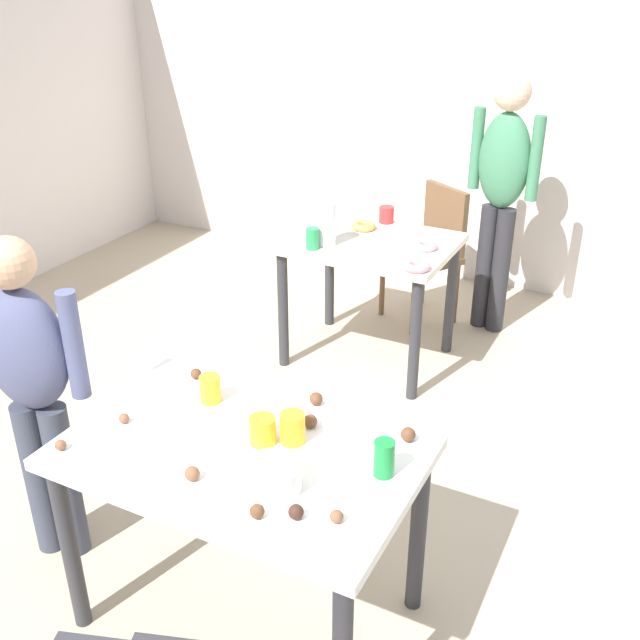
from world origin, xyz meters
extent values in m
plane|color=tan|center=(0.00, 0.00, 0.00)|extent=(6.40, 6.40, 0.00)
cube|color=silver|center=(0.00, 3.20, 1.30)|extent=(6.40, 0.10, 2.60)
cube|color=white|center=(-0.04, -0.24, 0.73)|extent=(1.17, 0.75, 0.04)
cylinder|color=#2D2D33|center=(-0.57, -0.55, 0.35)|extent=(0.06, 0.06, 0.71)
cylinder|color=#2D2D33|center=(-0.57, 0.08, 0.35)|extent=(0.06, 0.06, 0.71)
cylinder|color=#2D2D33|center=(0.48, 0.08, 0.35)|extent=(0.06, 0.06, 0.71)
cube|color=silver|center=(-0.44, 1.73, 0.73)|extent=(0.92, 0.72, 0.04)
cylinder|color=#2D2D33|center=(-0.84, 1.43, 0.35)|extent=(0.06, 0.06, 0.71)
cylinder|color=#2D2D33|center=(-0.04, 1.43, 0.35)|extent=(0.06, 0.06, 0.71)
cylinder|color=#2D2D33|center=(-0.84, 2.03, 0.35)|extent=(0.06, 0.06, 0.71)
cylinder|color=#2D2D33|center=(-0.04, 2.03, 0.35)|extent=(0.06, 0.06, 0.71)
cube|color=brown|center=(-0.36, 2.37, 0.43)|extent=(0.55, 0.55, 0.04)
cube|color=brown|center=(-0.26, 2.52, 0.66)|extent=(0.34, 0.23, 0.42)
cylinder|color=brown|center=(-0.31, 2.13, 0.21)|extent=(0.04, 0.04, 0.41)
cylinder|color=brown|center=(-0.59, 2.31, 0.21)|extent=(0.04, 0.04, 0.41)
cylinder|color=brown|center=(-0.13, 2.42, 0.21)|extent=(0.04, 0.04, 0.41)
cylinder|color=brown|center=(-0.41, 2.60, 0.21)|extent=(0.04, 0.04, 0.41)
cylinder|color=#383D4C|center=(-0.96, -0.31, 0.34)|extent=(0.11, 0.11, 0.68)
cylinder|color=#383D4C|center=(-0.85, -0.28, 0.34)|extent=(0.11, 0.11, 0.68)
ellipsoid|color=#4C5175|center=(-0.91, -0.29, 0.93)|extent=(0.36, 0.28, 0.49)
sphere|color=tan|center=(-0.91, -0.29, 1.26)|extent=(0.19, 0.19, 0.19)
cylinder|color=#4C5175|center=(-0.72, -0.24, 0.96)|extent=(0.09, 0.09, 0.41)
cylinder|color=#28282D|center=(0.14, 2.44, 0.40)|extent=(0.11, 0.11, 0.81)
cylinder|color=#28282D|center=(0.03, 2.47, 0.40)|extent=(0.11, 0.11, 0.81)
ellipsoid|color=#3D7A56|center=(0.09, 2.45, 1.09)|extent=(0.36, 0.27, 0.57)
sphere|color=beige|center=(0.09, 2.45, 1.48)|extent=(0.22, 0.22, 0.22)
cylinder|color=#3D7A56|center=(0.27, 2.41, 1.13)|extent=(0.08, 0.08, 0.48)
cylinder|color=#3D7A56|center=(-0.10, 2.50, 1.13)|extent=(0.08, 0.08, 0.48)
cylinder|color=white|center=(0.15, -0.36, 0.79)|extent=(0.18, 0.18, 0.08)
cylinder|color=#198438|center=(0.43, -0.15, 0.81)|extent=(0.07, 0.07, 0.12)
cube|color=silver|center=(-0.42, -0.46, 0.75)|extent=(0.17, 0.02, 0.01)
cylinder|color=yellow|center=(0.01, -0.18, 0.80)|extent=(0.09, 0.09, 0.10)
cylinder|color=yellow|center=(0.09, -0.13, 0.80)|extent=(0.08, 0.08, 0.11)
cylinder|color=yellow|center=(-0.29, -0.05, 0.80)|extent=(0.08, 0.08, 0.10)
sphere|color=brown|center=(0.43, 0.05, 0.78)|extent=(0.05, 0.05, 0.05)
sphere|color=brown|center=(0.06, 0.11, 0.77)|extent=(0.05, 0.05, 0.05)
sphere|color=brown|center=(0.18, -0.50, 0.77)|extent=(0.04, 0.04, 0.04)
sphere|color=brown|center=(-0.43, 0.06, 0.77)|extent=(0.04, 0.04, 0.04)
sphere|color=brown|center=(-0.48, -0.30, 0.77)|extent=(0.04, 0.04, 0.04)
sphere|color=brown|center=(-0.56, -0.51, 0.77)|extent=(0.04, 0.04, 0.04)
sphere|color=brown|center=(-0.09, -0.44, 0.77)|extent=(0.05, 0.05, 0.05)
sphere|color=#3D2319|center=(0.28, -0.45, 0.77)|extent=(0.05, 0.05, 0.05)
sphere|color=brown|center=(0.10, -0.03, 0.77)|extent=(0.05, 0.05, 0.05)
sphere|color=brown|center=(0.39, -0.41, 0.77)|extent=(0.04, 0.04, 0.04)
cylinder|color=white|center=(-0.63, 1.55, 0.87)|extent=(0.11, 0.11, 0.24)
cylinder|color=red|center=(-0.48, 2.04, 0.80)|extent=(0.09, 0.09, 0.10)
cylinder|color=green|center=(-0.67, 1.46, 0.81)|extent=(0.07, 0.07, 0.12)
torus|color=gold|center=(-0.55, 1.87, 0.77)|extent=(0.14, 0.14, 0.04)
torus|color=pink|center=(-0.06, 1.44, 0.77)|extent=(0.14, 0.14, 0.04)
torus|color=pink|center=(-0.12, 1.73, 0.77)|extent=(0.13, 0.13, 0.04)
camera|label=1|loc=(1.10, -1.89, 2.22)|focal=41.92mm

